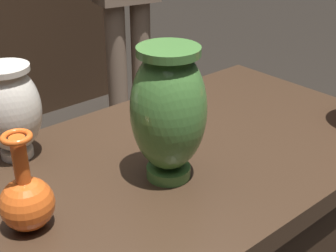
# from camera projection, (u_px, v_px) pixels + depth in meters

# --- Properties ---
(vase_centerpiece) EXTENTS (0.15, 0.15, 0.28)m
(vase_centerpiece) POSITION_uv_depth(u_px,v_px,m) (169.00, 110.00, 0.94)
(vase_centerpiece) COLOR #477A38
(vase_centerpiece) RESTS_ON display_plinth
(vase_tall_behind) EXTENTS (0.13, 0.13, 0.22)m
(vase_tall_behind) POSITION_uv_depth(u_px,v_px,m) (10.00, 109.00, 1.03)
(vase_tall_behind) COLOR silver
(vase_tall_behind) RESTS_ON display_plinth
(vase_left_accent) EXTENTS (0.10, 0.10, 0.19)m
(vase_left_accent) POSITION_uv_depth(u_px,v_px,m) (27.00, 199.00, 0.84)
(vase_left_accent) COLOR #E55B1E
(vase_left_accent) RESTS_ON display_plinth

